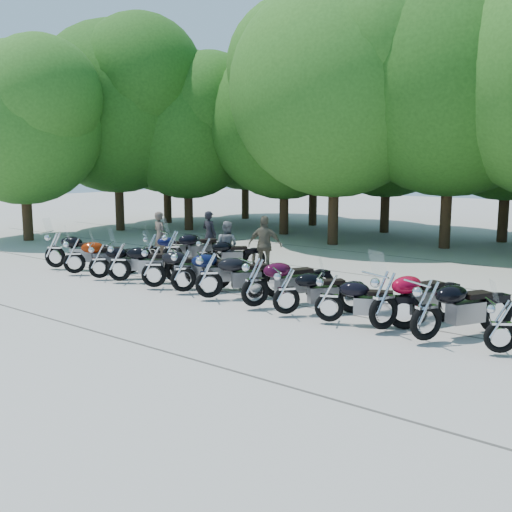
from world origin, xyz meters
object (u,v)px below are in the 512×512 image
Objects in this scene: motorcycle_11 at (427,308)px; motorcycle_9 at (329,297)px; rider_3 at (209,235)px; motorcycle_4 at (154,265)px; rider_0 at (160,236)px; motorcycle_7 at (255,281)px; motorcycle_1 at (74,254)px; motorcycle_10 at (384,298)px; motorcycle_0 at (55,248)px; motorcycle_12 at (501,325)px; motorcycle_5 at (183,269)px; motorcycle_14 at (152,248)px; motorcycle_6 at (209,274)px; motorcycle_8 at (286,290)px; rider_1 at (227,246)px; motorcycle_3 at (119,260)px; rider_2 at (265,245)px; motorcycle_15 at (172,248)px; motorcycle_2 at (99,260)px; motorcycle_16 at (205,253)px.

motorcycle_9 is at bearing 26.87° from motorcycle_11.
rider_3 reaches higher than motorcycle_9.
rider_3 reaches higher than motorcycle_4.
motorcycle_7 is at bearing 165.27° from rider_0.
motorcycle_9 is 9.75m from rider_0.
rider_3 is at bearing -61.38° from motorcycle_1.
motorcycle_9 is (2.08, -0.03, -0.08)m from motorcycle_7.
motorcycle_9 is 0.85× the size of motorcycle_10.
motorcycle_0 is 1.19× the size of motorcycle_12.
motorcycle_4 is 1.01× the size of motorcycle_5.
motorcycle_9 reaches higher than motorcycle_14.
motorcycle_0 reaches higher than motorcycle_7.
motorcycle_6 is (5.53, 0.13, 0.04)m from motorcycle_1.
motorcycle_0 is 1.05× the size of motorcycle_5.
motorcycle_9 is (1.11, 0.04, -0.01)m from motorcycle_8.
motorcycle_9 is 9.01m from motorcycle_14.
motorcycle_5 is 1.39× the size of rider_3.
motorcycle_3 is at bearing 63.25° from rider_1.
motorcycle_11 is 1.38× the size of rider_2.
motorcycle_11 is at bearing -140.48° from motorcycle_8.
rider_2 is at bearing -28.22° from motorcycle_7.
motorcycle_5 is at bearing -116.33° from motorcycle_0.
motorcycle_10 reaches higher than motorcycle_15.
motorcycle_12 is at bearing -146.04° from motorcycle_11.
motorcycle_4 is at bearing 151.76° from motorcycle_15.
motorcycle_14 is (-8.62, 2.64, -0.02)m from motorcycle_9.
rider_1 is at bearing -78.62° from motorcycle_0.
motorcycle_5 reaches higher than motorcycle_8.
rider_0 is at bearing -28.68° from motorcycle_14.
motorcycle_2 is (1.20, 0.02, -0.04)m from motorcycle_1.
motorcycle_2 is 0.91× the size of motorcycle_5.
motorcycle_14 is at bearing 13.29° from motorcycle_6.
motorcycle_2 is at bearing 27.96° from motorcycle_11.
motorcycle_12 is at bearing -167.55° from motorcycle_15.
motorcycle_15 is (-6.40, 2.58, 0.08)m from motorcycle_8.
motorcycle_11 is (6.79, -0.17, 0.04)m from motorcycle_5.
motorcycle_6 is 7.12m from motorcycle_12.
motorcycle_15 is 3.14m from rider_2.
motorcycle_4 is 9.19m from motorcycle_12.
motorcycle_3 is 5.95m from motorcycle_8.
motorcycle_5 is 6.79m from motorcycle_11.
motorcycle_3 is at bearing 27.51° from motorcycle_11.
motorcycle_9 is at bearing -139.93° from motorcycle_6.
rider_2 is (-4.62, 3.74, 0.29)m from motorcycle_9.
motorcycle_15 is (0.38, 2.61, 0.10)m from motorcycle_2.
motorcycle_4 reaches higher than motorcycle_9.
motorcycle_4 is at bearing 52.20° from rider_2.
motorcycle_6 is at bearing 176.36° from motorcycle_16.
motorcycle_9 is at bearing 151.24° from rider_3.
motorcycle_7 is (2.51, -0.11, 0.03)m from motorcycle_5.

